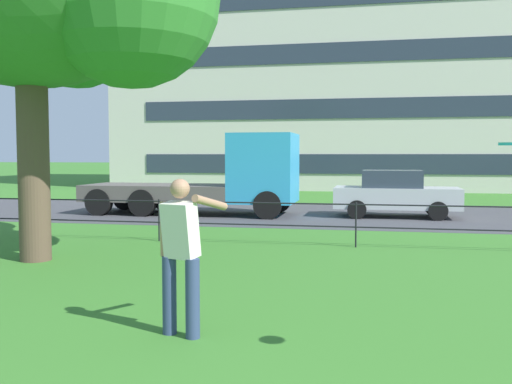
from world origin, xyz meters
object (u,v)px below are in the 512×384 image
at_px(person_thrower, 181,251).
at_px(flatbed_truck_center, 221,179).
at_px(apartment_building_background, 365,45).
at_px(car_silver_right, 395,193).

relative_size(person_thrower, flatbed_truck_center, 0.24).
distance_m(person_thrower, apartment_building_background, 34.91).
xyz_separation_m(person_thrower, car_silver_right, (2.85, 13.24, -0.18)).
bearing_deg(person_thrower, flatbed_truck_center, 102.86).
relative_size(car_silver_right, apartment_building_background, 0.13).
xyz_separation_m(car_silver_right, apartment_building_background, (-1.30, 20.60, 8.66)).
distance_m(person_thrower, flatbed_truck_center, 13.20).
bearing_deg(car_silver_right, flatbed_truck_center, -176.30).
relative_size(person_thrower, car_silver_right, 0.44).
xyz_separation_m(flatbed_truck_center, car_silver_right, (5.79, 0.37, -0.44)).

